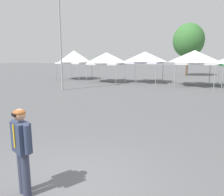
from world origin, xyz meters
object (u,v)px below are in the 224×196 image
(canopy_tent_center, at_px, (194,57))
(tree_behind_tents_center, at_px, (189,40))
(canopy_tent_right_of_center, at_px, (74,57))
(light_pole_opposite_side, at_px, (60,34))
(canopy_tent_far_left, at_px, (107,59))
(canopy_tent_left_of_center, at_px, (145,58))
(person_foreground, at_px, (22,146))

(canopy_tent_center, xyz_separation_m, tree_behind_tents_center, (-1.13, 11.51, 2.27))
(canopy_tent_right_of_center, distance_m, light_pole_opposite_side, 9.00)
(canopy_tent_right_of_center, distance_m, tree_behind_tents_center, 16.16)
(canopy_tent_center, height_order, tree_behind_tents_center, tree_behind_tents_center)
(canopy_tent_far_left, distance_m, light_pole_opposite_side, 7.08)
(canopy_tent_left_of_center, distance_m, person_foreground, 20.01)
(light_pole_opposite_side, bearing_deg, canopy_tent_center, 33.23)
(canopy_tent_right_of_center, bearing_deg, person_foreground, -61.63)
(canopy_tent_right_of_center, xyz_separation_m, tree_behind_tents_center, (12.47, 10.02, 2.26))
(person_foreground, distance_m, light_pole_opposite_side, 14.56)
(canopy_tent_left_of_center, xyz_separation_m, canopy_tent_center, (4.88, -1.16, 0.03))
(canopy_tent_far_left, height_order, canopy_tent_left_of_center, canopy_tent_left_of_center)
(canopy_tent_left_of_center, bearing_deg, tree_behind_tents_center, 70.09)
(canopy_tent_right_of_center, bearing_deg, canopy_tent_far_left, -15.43)
(canopy_tent_far_left, relative_size, person_foreground, 1.94)
(canopy_tent_center, distance_m, light_pole_opposite_side, 12.07)
(light_pole_opposite_side, bearing_deg, canopy_tent_right_of_center, 114.35)
(canopy_tent_right_of_center, xyz_separation_m, canopy_tent_center, (13.60, -1.49, -0.00))
(canopy_tent_right_of_center, relative_size, canopy_tent_far_left, 1.00)
(canopy_tent_far_left, bearing_deg, canopy_tent_left_of_center, 14.17)
(canopy_tent_far_left, bearing_deg, person_foreground, -72.05)
(canopy_tent_far_left, bearing_deg, light_pole_opposite_side, -99.75)
(canopy_tent_right_of_center, distance_m, canopy_tent_center, 13.68)
(canopy_tent_left_of_center, distance_m, canopy_tent_center, 5.01)
(light_pole_opposite_side, height_order, tree_behind_tents_center, light_pole_opposite_side)
(canopy_tent_right_of_center, relative_size, tree_behind_tents_center, 0.47)
(canopy_tent_far_left, distance_m, tree_behind_tents_center, 13.91)
(canopy_tent_center, relative_size, light_pole_opposite_side, 0.46)
(canopy_tent_left_of_center, xyz_separation_m, tree_behind_tents_center, (3.75, 10.34, 2.30))
(canopy_tent_far_left, distance_m, canopy_tent_center, 8.82)
(canopy_tent_right_of_center, xyz_separation_m, canopy_tent_left_of_center, (8.72, -0.32, -0.04))
(canopy_tent_left_of_center, height_order, tree_behind_tents_center, tree_behind_tents_center)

